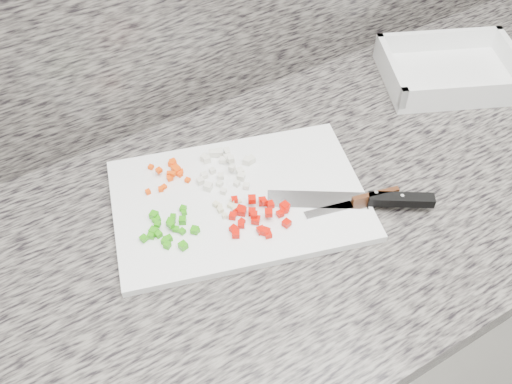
{
  "coord_description": "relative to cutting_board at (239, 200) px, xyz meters",
  "views": [
    {
      "loc": [
        -0.37,
        0.95,
        1.6
      ],
      "look_at": [
        -0.06,
        1.47,
        0.93
      ],
      "focal_mm": 40.0,
      "sensor_mm": 36.0,
      "label": 1
    }
  ],
  "objects": [
    {
      "name": "green_pepper_pile",
      "position": [
        -0.13,
        -0.0,
        0.01
      ],
      "size": [
        0.09,
        0.09,
        0.02
      ],
      "color": "#29910D",
      "rests_on": "cutting_board"
    },
    {
      "name": "chef_knife",
      "position": [
        0.18,
        -0.12,
        0.01
      ],
      "size": [
        0.24,
        0.17,
        0.02
      ],
      "rotation": [
        0.0,
        0.0,
        -0.58
      ],
      "color": "white",
      "rests_on": "cutting_board"
    },
    {
      "name": "paring_knife",
      "position": [
        0.16,
        -0.11,
        0.01
      ],
      "size": [
        0.16,
        0.05,
        0.02
      ],
      "rotation": [
        0.0,
        0.0,
        -0.24
      ],
      "color": "white",
      "rests_on": "cutting_board"
    },
    {
      "name": "countertop",
      "position": [
        0.08,
        -0.05,
        -0.03
      ],
      "size": [
        3.96,
        0.64,
        0.04
      ],
      "primitive_type": "cube",
      "color": "#625E56",
      "rests_on": "cabinet"
    },
    {
      "name": "onion_pile",
      "position": [
        0.01,
        0.07,
        0.01
      ],
      "size": [
        0.11,
        0.11,
        0.02
      ],
      "color": "silver",
      "rests_on": "cutting_board"
    },
    {
      "name": "garlic_pile",
      "position": [
        -0.03,
        -0.01,
        0.01
      ],
      "size": [
        0.05,
        0.04,
        0.01
      ],
      "color": "beige",
      "rests_on": "cutting_board"
    },
    {
      "name": "tray",
      "position": [
        0.53,
        0.07,
        0.01
      ],
      "size": [
        0.32,
        0.28,
        0.06
      ],
      "rotation": [
        0.0,
        0.0,
        -0.43
      ],
      "color": "white",
      "rests_on": "countertop"
    },
    {
      "name": "carrot_pile",
      "position": [
        -0.07,
        0.1,
        0.01
      ],
      "size": [
        0.08,
        0.07,
        0.01
      ],
      "color": "#F54505",
      "rests_on": "cutting_board"
    },
    {
      "name": "cutting_board",
      "position": [
        0.0,
        0.0,
        0.0
      ],
      "size": [
        0.46,
        0.37,
        0.01
      ],
      "primitive_type": "cube",
      "rotation": [
        0.0,
        0.0,
        -0.29
      ],
      "color": "white",
      "rests_on": "countertop"
    },
    {
      "name": "red_pepper_pile",
      "position": [
        0.0,
        -0.05,
        0.01
      ],
      "size": [
        0.11,
        0.1,
        0.02
      ],
      "color": "#C50D02",
      "rests_on": "cutting_board"
    },
    {
      "name": "cabinet",
      "position": [
        0.08,
        -0.05,
        -0.48
      ],
      "size": [
        3.92,
        0.62,
        0.86
      ],
      "primitive_type": "cube",
      "color": "white",
      "rests_on": "ground"
    }
  ]
}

